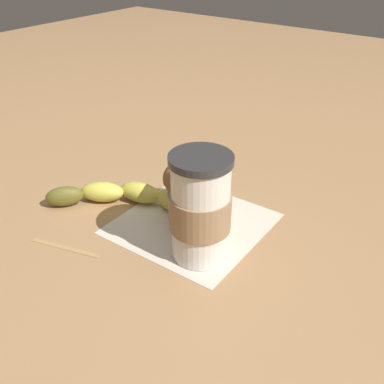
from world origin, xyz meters
TOP-DOWN VIEW (x-y plane):
  - ground_plane at (0.00, 0.00)m, footprint 3.00×3.00m
  - paper_napkin at (0.00, 0.00)m, footprint 0.22×0.22m
  - coffee_cup at (-0.05, 0.05)m, footprint 0.08×0.08m
  - muffin at (0.01, -0.02)m, footprint 0.09×0.09m
  - banana at (0.13, 0.03)m, footprint 0.21×0.14m
  - wooden_stirrer at (0.11, 0.16)m, footprint 0.11×0.04m

SIDE VIEW (x-z plane):
  - ground_plane at x=0.00m, z-range 0.00..0.00m
  - paper_napkin at x=0.00m, z-range 0.00..0.00m
  - wooden_stirrer at x=0.11m, z-range 0.00..0.00m
  - banana at x=0.13m, z-range 0.00..0.04m
  - muffin at x=0.01m, z-range 0.01..0.10m
  - coffee_cup at x=-0.05m, z-range 0.00..0.15m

